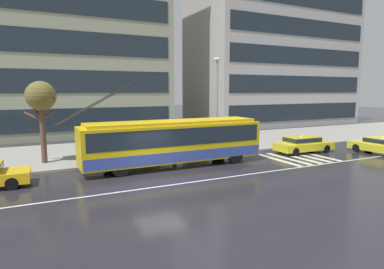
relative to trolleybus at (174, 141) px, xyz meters
name	(u,v)px	position (x,y,z in m)	size (l,w,h in m)	color
ground_plane	(160,180)	(-2.00, -2.67, -1.60)	(160.00, 160.00, 0.00)	#26252C
sidewalk_slab	(118,150)	(-2.00, 6.60, -1.53)	(80.00, 10.00, 0.14)	gray
crosswalk_stripe_edge_near	(278,160)	(7.18, -1.54, -1.59)	(0.44, 4.40, 0.01)	beige
crosswalk_stripe_inner_a	(288,159)	(8.08, -1.54, -1.59)	(0.44, 4.40, 0.01)	beige
crosswalk_stripe_center	(298,157)	(8.98, -1.54, -1.59)	(0.44, 4.40, 0.01)	beige
crosswalk_stripe_inner_b	(307,156)	(9.88, -1.54, -1.59)	(0.44, 4.40, 0.01)	beige
crosswalk_stripe_edge_far	(316,155)	(10.78, -1.54, -1.59)	(0.44, 4.40, 0.01)	beige
lane_centre_line	(168,185)	(-2.00, -3.87, -1.60)	(72.00, 0.14, 0.01)	silver
trolleybus	(174,141)	(0.00, 0.00, 0.00)	(12.72, 2.52, 5.39)	yellow
taxi_ahead_of_bus	(303,144)	(10.71, -0.28, -0.90)	(4.67, 1.98, 1.39)	yellow
taxi_cross_traffic	(383,145)	(15.54, -3.47, -0.90)	(1.94, 4.68, 1.39)	yellow
bus_shelter	(138,130)	(-1.25, 3.47, 0.38)	(4.08, 1.74, 2.42)	gray
pedestrian_at_shelter	(150,134)	(-0.48, 3.15, 0.10)	(1.32, 1.32, 2.00)	brown
pedestrian_approaching_curb	(175,133)	(1.38, 2.97, 0.08)	(1.17, 1.17, 1.94)	black
pedestrian_walking_past	(125,139)	(-2.61, 2.07, 0.04)	(1.05, 1.05, 1.92)	navy
street_lamp	(217,97)	(4.48, 2.30, 2.67)	(0.60, 0.32, 7.03)	gray
street_tree_bare	(41,99)	(-7.41, 4.02, 2.68)	(1.99, 1.87, 5.24)	brown
office_tower_corner_left	(48,14)	(-5.68, 20.83, 11.30)	(24.07, 13.32, 25.78)	#979A81
office_tower_corner_right	(272,46)	(23.29, 18.91, 9.31)	(23.18, 11.65, 21.81)	#B6B1B1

